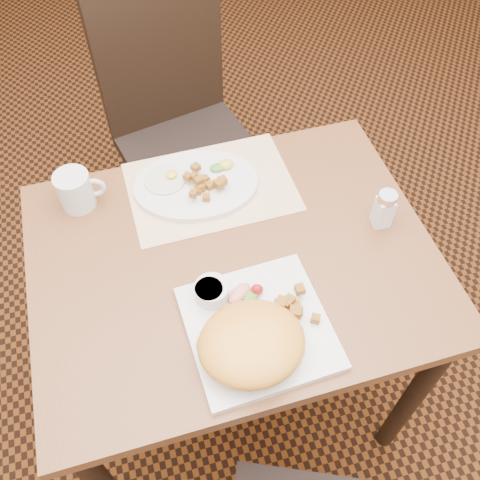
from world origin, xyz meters
name	(u,v)px	position (x,y,z in m)	size (l,w,h in m)	color
ground	(236,385)	(0.00, 0.00, 0.00)	(8.00, 8.00, 0.00)	black
table	(234,283)	(0.00, 0.00, 0.64)	(0.90, 0.70, 0.75)	brown
chair_far	(180,121)	(0.02, 0.72, 0.54)	(0.50, 0.51, 0.97)	black
placemat	(211,187)	(0.00, 0.22, 0.75)	(0.40, 0.28, 0.00)	white
plate_square	(258,328)	(0.00, -0.19, 0.76)	(0.28, 0.28, 0.02)	silver
plate_oval	(196,185)	(-0.03, 0.22, 0.76)	(0.30, 0.23, 0.02)	silver
hollandaise_mound	(251,344)	(-0.03, -0.24, 0.80)	(0.21, 0.19, 0.08)	#FCA631
ramekin	(212,291)	(-0.07, -0.10, 0.79)	(0.07, 0.07, 0.04)	silver
garnish_sq	(246,293)	(-0.01, -0.11, 0.78)	(0.09, 0.06, 0.03)	#387223
fried_egg	(166,179)	(-0.10, 0.25, 0.77)	(0.10, 0.10, 0.02)	white
garnish_ov	(223,165)	(0.04, 0.26, 0.78)	(0.06, 0.03, 0.02)	#387223
salt_shaker	(384,209)	(0.35, 0.00, 0.80)	(0.05, 0.05, 0.10)	white
coffee_mug	(76,190)	(-0.31, 0.25, 0.80)	(0.11, 0.08, 0.09)	silver
home_fries_sq	(290,307)	(0.07, -0.17, 0.78)	(0.11, 0.09, 0.04)	#A8671B
home_fries_ov	(204,183)	(-0.02, 0.20, 0.78)	(0.10, 0.11, 0.03)	#A8671B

